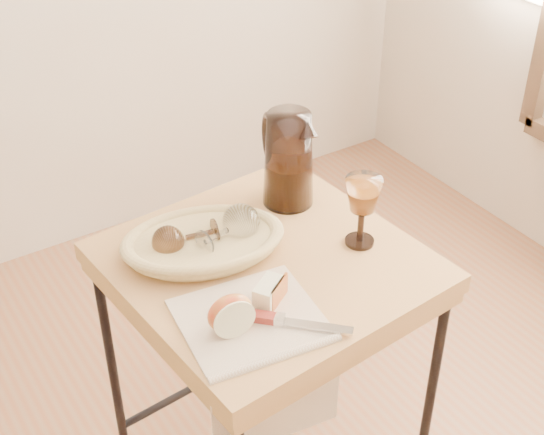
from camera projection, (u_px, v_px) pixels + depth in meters
side_table at (268, 385)px, 1.90m from camera, size 0.66×0.66×0.78m
tea_towel at (250, 319)px, 1.51m from camera, size 0.30×0.27×0.01m
bread_basket at (203, 245)px, 1.67m from camera, size 0.36×0.30×0.05m
goblet_lying_a at (188, 237)px, 1.66m from camera, size 0.13×0.09×0.07m
goblet_lying_b at (226, 231)px, 1.66m from camera, size 0.15×0.11×0.08m
pitcher at (289, 159)px, 1.79m from camera, size 0.23×0.28×0.27m
wine_goblet at (362, 211)px, 1.67m from camera, size 0.10×0.10×0.17m
apple_half at (230, 313)px, 1.46m from camera, size 0.10×0.06×0.08m
apple_wedge at (269, 293)px, 1.53m from camera, size 0.08×0.07×0.05m
table_knife at (284, 320)px, 1.49m from camera, size 0.19×0.19×0.02m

